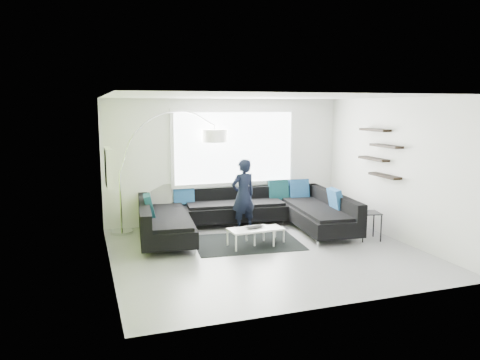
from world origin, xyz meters
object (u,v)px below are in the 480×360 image
object	(u,v)px
person	(243,195)
side_table	(368,226)
laptop	(256,228)
sectional_sofa	(243,215)
coffee_table	(258,236)
arc_lamp	(120,173)

from	to	relation	value
person	side_table	bearing A→B (deg)	132.74
side_table	laptop	world-z (taller)	side_table
sectional_sofa	person	world-z (taller)	person
coffee_table	side_table	size ratio (longest dim) A/B	1.88
coffee_table	laptop	xyz separation A→B (m)	(-0.08, -0.10, 0.19)
coffee_table	person	xyz separation A→B (m)	(0.06, 1.04, 0.60)
sectional_sofa	side_table	world-z (taller)	sectional_sofa
arc_lamp	person	distance (m)	2.61
coffee_table	sectional_sofa	bearing A→B (deg)	86.58
sectional_sofa	coffee_table	world-z (taller)	sectional_sofa
sectional_sofa	coffee_table	distance (m)	0.84
arc_lamp	person	xyz separation A→B (m)	(2.48, -0.64, -0.50)
side_table	person	distance (m)	2.63
sectional_sofa	coffee_table	size ratio (longest dim) A/B	4.26
arc_lamp	sectional_sofa	bearing A→B (deg)	-19.47
arc_lamp	coffee_table	bearing A→B (deg)	-34.38
arc_lamp	side_table	size ratio (longest dim) A/B	4.56
arc_lamp	person	bearing A→B (deg)	-14.16
coffee_table	person	world-z (taller)	person
sectional_sofa	side_table	distance (m)	2.53
person	sectional_sofa	bearing A→B (deg)	58.40
person	coffee_table	bearing A→B (deg)	73.34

